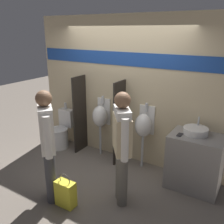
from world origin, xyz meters
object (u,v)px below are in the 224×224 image
at_px(urinal_near_counter, 100,116).
at_px(sink_basin, 196,131).
at_px(toilet, 61,133).
at_px(person_in_vest, 122,141).
at_px(urinal_far, 144,125).
at_px(shopping_bag, 66,193).
at_px(person_with_lanyard, 48,142).
at_px(cell_phone, 180,135).

bearing_deg(urinal_near_counter, sink_basin, -2.71).
xyz_separation_m(toilet, person_in_vest, (2.03, -0.90, 0.66)).
xyz_separation_m(urinal_far, toilet, (-1.86, -0.17, -0.50)).
distance_m(urinal_far, toilet, 1.94).
relative_size(urinal_near_counter, toilet, 1.28).
xyz_separation_m(urinal_near_counter, shopping_bag, (0.47, -1.59, -0.62)).
relative_size(person_in_vest, person_with_lanyard, 1.00).
distance_m(cell_phone, urinal_far, 0.78).
bearing_deg(person_with_lanyard, shopping_bag, -142.12).
height_order(sink_basin, person_in_vest, person_in_vest).
xyz_separation_m(cell_phone, toilet, (-2.59, 0.10, -0.59)).
bearing_deg(person_with_lanyard, sink_basin, -97.42).
distance_m(sink_basin, person_in_vest, 1.24).
bearing_deg(cell_phone, shopping_bag, -131.93).
bearing_deg(cell_phone, urinal_far, 160.19).
bearing_deg(sink_basin, toilet, -178.38).
xyz_separation_m(person_in_vest, person_with_lanyard, (-0.92, -0.50, -0.04)).
relative_size(toilet, person_in_vest, 0.56).
relative_size(sink_basin, cell_phone, 2.71).
xyz_separation_m(urinal_near_counter, person_in_vest, (1.09, -1.07, 0.16)).
bearing_deg(sink_basin, cell_phone, -137.71).
bearing_deg(person_in_vest, urinal_far, -29.53).
relative_size(sink_basin, person_with_lanyard, 0.23).
xyz_separation_m(cell_phone, urinal_near_counter, (-1.66, 0.26, -0.08)).
relative_size(person_in_vest, shopping_bag, 3.20).
relative_size(urinal_far, person_in_vest, 0.72).
height_order(urinal_near_counter, shopping_bag, urinal_near_counter).
xyz_separation_m(sink_basin, cell_phone, (-0.19, -0.17, -0.05)).
xyz_separation_m(cell_phone, shopping_bag, (-1.19, -1.32, -0.70)).
bearing_deg(cell_phone, person_with_lanyard, -138.61).
height_order(sink_basin, toilet, sink_basin).
bearing_deg(shopping_bag, sink_basin, 47.33).
distance_m(sink_basin, cell_phone, 0.26).
relative_size(sink_basin, urinal_far, 0.32).
xyz_separation_m(urinal_near_counter, urinal_far, (0.93, 0.00, 0.00)).
height_order(urinal_far, person_with_lanyard, person_with_lanyard).
relative_size(cell_phone, person_in_vest, 0.08).
height_order(cell_phone, person_in_vest, person_in_vest).
height_order(urinal_near_counter, toilet, urinal_near_counter).
height_order(urinal_near_counter, urinal_far, same).
relative_size(urinal_far, shopping_bag, 2.31).
height_order(sink_basin, urinal_far, urinal_far).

